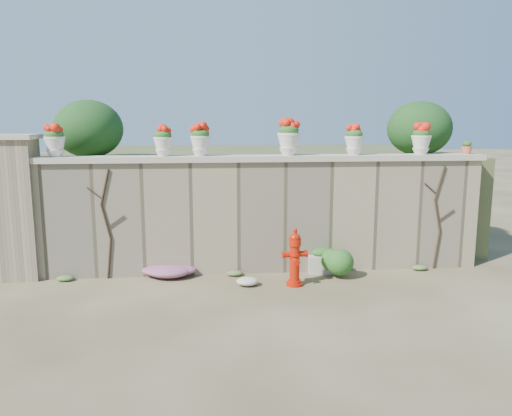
{
  "coord_description": "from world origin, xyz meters",
  "views": [
    {
      "loc": [
        -0.98,
        -6.96,
        2.69
      ],
      "look_at": [
        -0.13,
        1.4,
        1.23
      ],
      "focal_mm": 35.0,
      "sensor_mm": 36.0,
      "label": 1
    }
  ],
  "objects": [
    {
      "name": "urn_pot_3",
      "position": [
        0.49,
        1.8,
        2.41
      ],
      "size": [
        0.41,
        0.41,
        0.64
      ],
      "color": "beige",
      "rests_on": "wall_cap"
    },
    {
      "name": "gate_pillar",
      "position": [
        -4.15,
        1.8,
        1.26
      ],
      "size": [
        0.72,
        0.72,
        2.48
      ],
      "color": "gray",
      "rests_on": "ground"
    },
    {
      "name": "raised_fill",
      "position": [
        0.0,
        5.0,
        1.0
      ],
      "size": [
        9.0,
        6.0,
        2.0
      ],
      "primitive_type": "cube",
      "color": "#384C23",
      "rests_on": "ground"
    },
    {
      "name": "ground",
      "position": [
        0.0,
        0.0,
        0.0
      ],
      "size": [
        80.0,
        80.0,
        0.0
      ],
      "primitive_type": "plane",
      "color": "#473B23",
      "rests_on": "ground"
    },
    {
      "name": "urn_pot_2",
      "position": [
        -1.06,
        1.8,
        2.38
      ],
      "size": [
        0.36,
        0.36,
        0.56
      ],
      "color": "beige",
      "rests_on": "wall_cap"
    },
    {
      "name": "wall_cap",
      "position": [
        0.0,
        1.8,
        2.05
      ],
      "size": [
        8.1,
        0.52,
        0.1
      ],
      "primitive_type": "cube",
      "color": "beige",
      "rests_on": "stone_wall"
    },
    {
      "name": "planter_box",
      "position": [
        1.11,
        1.55,
        0.21
      ],
      "size": [
        0.58,
        0.38,
        0.46
      ],
      "rotation": [
        0.0,
        0.0,
        -0.11
      ],
      "color": "beige",
      "rests_on": "ground"
    },
    {
      "name": "vine_left",
      "position": [
        -2.67,
        1.58,
        0.99
      ],
      "size": [
        0.6,
        0.04,
        1.91
      ],
      "color": "black",
      "rests_on": "ground"
    },
    {
      "name": "magenta_clump",
      "position": [
        -1.64,
        1.52,
        0.14
      ],
      "size": [
        1.01,
        0.68,
        0.27
      ],
      "primitive_type": "ellipsoid",
      "color": "#CE29A8",
      "rests_on": "ground"
    },
    {
      "name": "urn_pot_5",
      "position": [
        2.92,
        1.8,
        2.37
      ],
      "size": [
        0.35,
        0.35,
        0.55
      ],
      "color": "beige",
      "rests_on": "wall_cap"
    },
    {
      "name": "back_shrub_right",
      "position": [
        3.4,
        3.0,
        2.55
      ],
      "size": [
        1.3,
        1.3,
        1.1
      ],
      "primitive_type": "ellipsoid",
      "color": "#143814",
      "rests_on": "raised_fill"
    },
    {
      "name": "urn_pot_1",
      "position": [
        -1.7,
        1.8,
        2.36
      ],
      "size": [
        0.34,
        0.34,
        0.53
      ],
      "color": "beige",
      "rests_on": "wall_cap"
    },
    {
      "name": "urn_pot_4",
      "position": [
        1.68,
        1.8,
        2.36
      ],
      "size": [
        0.34,
        0.34,
        0.54
      ],
      "color": "beige",
      "rests_on": "wall_cap"
    },
    {
      "name": "terracotta_pot",
      "position": [
        3.8,
        1.8,
        2.21
      ],
      "size": [
        0.2,
        0.2,
        0.23
      ],
      "color": "#C45F3C",
      "rests_on": "wall_cap"
    },
    {
      "name": "back_shrub_left",
      "position": [
        -3.2,
        3.0,
        2.55
      ],
      "size": [
        1.3,
        1.3,
        1.1
      ],
      "primitive_type": "ellipsoid",
      "color": "#143814",
      "rests_on": "raised_fill"
    },
    {
      "name": "urn_pot_0",
      "position": [
        -3.5,
        1.8,
        2.37
      ],
      "size": [
        0.35,
        0.35,
        0.55
      ],
      "color": "beige",
      "rests_on": "wall_cap"
    },
    {
      "name": "fire_hydrant",
      "position": [
        0.46,
        0.89,
        0.49
      ],
      "size": [
        0.42,
        0.3,
        0.96
      ],
      "rotation": [
        0.0,
        0.0,
        0.09
      ],
      "color": "#B81907",
      "rests_on": "ground"
    },
    {
      "name": "green_shrub",
      "position": [
        1.33,
        1.23,
        0.32
      ],
      "size": [
        0.68,
        0.61,
        0.65
      ],
      "primitive_type": "ellipsoid",
      "color": "#1E5119",
      "rests_on": "ground"
    },
    {
      "name": "stone_wall",
      "position": [
        0.0,
        1.8,
        1.0
      ],
      "size": [
        8.0,
        0.4,
        2.0
      ],
      "primitive_type": "cube",
      "color": "gray",
      "rests_on": "ground"
    },
    {
      "name": "white_flowers",
      "position": [
        -0.31,
        0.89,
        0.08
      ],
      "size": [
        0.47,
        0.38,
        0.17
      ],
      "primitive_type": "ellipsoid",
      "color": "white",
      "rests_on": "ground"
    },
    {
      "name": "vine_right",
      "position": [
        3.23,
        1.58,
        0.99
      ],
      "size": [
        0.6,
        0.04,
        1.91
      ],
      "color": "black",
      "rests_on": "ground"
    }
  ]
}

